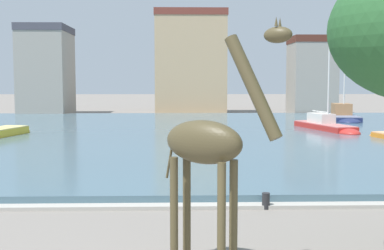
% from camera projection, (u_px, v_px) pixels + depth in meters
% --- Properties ---
extents(harbor_water, '(91.73, 41.54, 0.34)m').
position_uv_depth(harbor_water, '(186.00, 133.00, 36.41)').
color(harbor_water, '#476675').
rests_on(harbor_water, ground).
extents(quay_edge_coping, '(91.73, 0.50, 0.12)m').
position_uv_depth(quay_edge_coping, '(197.00, 206.00, 15.48)').
color(quay_edge_coping, '#ADA89E').
rests_on(quay_edge_coping, ground).
extents(giraffe_statue, '(2.51, 2.10, 5.02)m').
position_uv_depth(giraffe_statue, '(210.00, 147.00, 10.07)').
color(giraffe_statue, '#4C4228').
rests_on(giraffe_statue, ground).
extents(sailboat_red, '(3.25, 7.77, 8.03)m').
position_uv_depth(sailboat_red, '(328.00, 127.00, 37.19)').
color(sailboat_red, red).
rests_on(sailboat_red, ground).
extents(sailboat_navy, '(3.04, 7.65, 9.60)m').
position_uv_depth(sailboat_navy, '(343.00, 117.00, 46.55)').
color(sailboat_navy, navy).
rests_on(sailboat_navy, ground).
extents(mooring_bollard, '(0.24, 0.24, 0.50)m').
position_uv_depth(mooring_bollard, '(266.00, 201.00, 15.37)').
color(mooring_bollard, '#232326').
rests_on(mooring_bollard, ground).
extents(townhouse_corner_house, '(5.41, 7.30, 10.32)m').
position_uv_depth(townhouse_corner_house, '(46.00, 70.00, 58.95)').
color(townhouse_corner_house, gray).
rests_on(townhouse_corner_house, ground).
extents(townhouse_wide_warehouse, '(8.60, 6.42, 12.37)m').
position_uv_depth(townhouse_wide_warehouse, '(190.00, 63.00, 61.46)').
color(townhouse_wide_warehouse, tan).
rests_on(townhouse_wide_warehouse, ground).
extents(townhouse_end_terrace, '(5.11, 5.22, 9.17)m').
position_uv_depth(townhouse_end_terrace, '(312.00, 76.00, 59.83)').
color(townhouse_end_terrace, gray).
rests_on(townhouse_end_terrace, ground).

